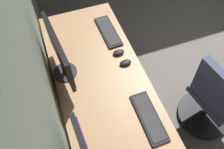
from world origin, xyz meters
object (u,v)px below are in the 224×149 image
object	(u,v)px
mouse_spare	(119,53)
office_chair	(213,99)
mouse_main	(125,63)
keyboard_spare	(149,117)
drawer_pedestal	(94,84)
monitor_secondary	(60,54)
keyboard_main	(108,31)

from	to	relation	value
mouse_spare	office_chair	size ratio (longest dim) A/B	0.11
mouse_main	mouse_spare	bearing A→B (deg)	7.01
keyboard_spare	drawer_pedestal	bearing A→B (deg)	21.36
monitor_secondary	keyboard_main	bearing A→B (deg)	-57.05
monitor_secondary	keyboard_main	distance (m)	0.64
mouse_main	mouse_spare	distance (m)	0.13
keyboard_main	mouse_spare	world-z (taller)	mouse_spare
mouse_main	drawer_pedestal	bearing A→B (deg)	65.77
monitor_secondary	keyboard_spare	size ratio (longest dim) A/B	1.31
keyboard_main	drawer_pedestal	bearing A→B (deg)	138.05
monitor_secondary	mouse_spare	distance (m)	0.55
mouse_spare	office_chair	xyz separation A→B (m)	(-0.60, -0.72, -0.29)
monitor_secondary	mouse_main	size ratio (longest dim) A/B	5.30
keyboard_spare	mouse_spare	xyz separation A→B (m)	(0.65, -0.01, 0.01)
drawer_pedestal	office_chair	size ratio (longest dim) A/B	0.72
office_chair	keyboard_spare	bearing A→B (deg)	93.79
drawer_pedestal	keyboard_main	size ratio (longest dim) A/B	1.64
mouse_spare	monitor_secondary	bearing A→B (deg)	94.33
drawer_pedestal	mouse_main	xyz separation A→B (m)	(-0.12, -0.27, 0.40)
mouse_main	mouse_spare	xyz separation A→B (m)	(0.13, 0.02, 0.00)
keyboard_spare	mouse_spare	world-z (taller)	mouse_spare
drawer_pedestal	office_chair	bearing A→B (deg)	-121.46
keyboard_spare	mouse_main	bearing A→B (deg)	-2.27
drawer_pedestal	mouse_spare	distance (m)	0.48
keyboard_main	mouse_main	world-z (taller)	mouse_main
drawer_pedestal	keyboard_main	xyz separation A→B (m)	(0.29, -0.26, 0.39)
keyboard_main	office_chair	world-z (taller)	office_chair
keyboard_main	monitor_secondary	bearing A→B (deg)	122.95
monitor_secondary	keyboard_spare	world-z (taller)	monitor_secondary
drawer_pedestal	office_chair	xyz separation A→B (m)	(-0.60, -0.98, 0.11)
mouse_spare	office_chair	distance (m)	0.98
mouse_spare	drawer_pedestal	bearing A→B (deg)	90.77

